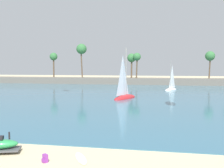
% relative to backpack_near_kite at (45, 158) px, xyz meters
% --- Properties ---
extents(sea, '(220.00, 97.38, 0.06)m').
position_rel_backpack_near_kite_xyz_m(sea, '(2.51, 51.57, -0.18)').
color(sea, '#386B84').
rests_on(sea, ground).
extents(palm_headland, '(112.37, 6.00, 12.82)m').
position_rel_backpack_near_kite_xyz_m(palm_headland, '(6.21, 60.26, 2.50)').
color(palm_headland, slate).
rests_on(palm_headland, ground).
extents(backpack_near_kite, '(0.37, 0.37, 0.44)m').
position_rel_backpack_near_kite_xyz_m(backpack_near_kite, '(0.00, 0.00, 0.00)').
color(backpack_near_kite, purple).
rests_on(backpack_near_kite, ground).
extents(surfboard, '(1.43, 2.10, 0.08)m').
position_rel_backpack_near_kite_xyz_m(surfboard, '(1.76, 0.85, -0.17)').
color(surfboard, white).
rests_on(surfboard, ground).
extents(sailboat_near_shore, '(3.42, 4.71, 6.69)m').
position_rel_backpack_near_kite_xyz_m(sailboat_near_shore, '(8.64, 43.74, 0.45)').
color(sailboat_near_shore, white).
rests_on(sailboat_near_shore, sea).
extents(sailboat_mid_bay, '(3.91, 6.13, 8.56)m').
position_rel_backpack_near_kite_xyz_m(sailboat_mid_bay, '(0.73, 27.62, 0.62)').
color(sailboat_mid_bay, red).
rests_on(sailboat_mid_bay, sea).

